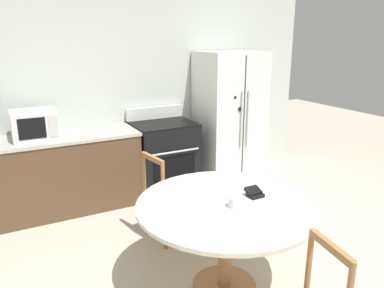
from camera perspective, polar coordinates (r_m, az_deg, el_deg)
back_wall at (r=4.98m, az=-8.76°, el=8.09°), size 5.20×0.10×2.60m
kitchen_counter at (r=4.59m, az=-20.92°, el=-4.49°), size 2.05×0.64×0.90m
refrigerator at (r=5.22m, az=5.67°, el=4.03°), size 0.83×0.72×1.79m
oven_range at (r=4.90m, az=-4.30°, el=-1.91°), size 0.77×0.68×1.08m
microwave at (r=4.40m, az=-22.88°, el=2.74°), size 0.47×0.37×0.32m
dining_table at (r=2.98m, az=5.22°, el=-10.98°), size 1.40×1.40×0.75m
dining_chair_far at (r=3.78m, az=-3.77°, el=-8.14°), size 0.48×0.48×0.90m
candle_glass at (r=2.85m, az=6.42°, el=-8.90°), size 0.09×0.09×0.08m
wallet at (r=3.06m, az=9.46°, el=-7.37°), size 0.12×0.13×0.07m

